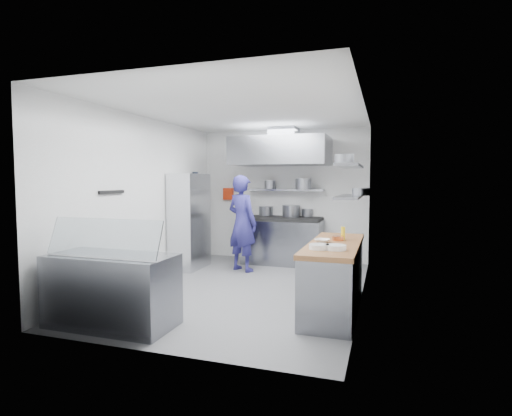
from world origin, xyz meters
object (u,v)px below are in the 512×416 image
(display_case, at_px, (112,290))
(gas_range, at_px, (283,242))
(chef, at_px, (242,223))
(wire_rack, at_px, (190,221))

(display_case, bearing_deg, gas_range, 75.63)
(chef, height_order, wire_rack, wire_rack)
(wire_rack, height_order, display_case, wire_rack)
(gas_range, relative_size, chef, 0.88)
(gas_range, relative_size, display_case, 1.07)
(gas_range, height_order, display_case, gas_range)
(wire_rack, relative_size, display_case, 1.23)
(chef, xyz_separation_m, wire_rack, (-1.06, -0.10, 0.02))
(gas_range, bearing_deg, display_case, -104.37)
(chef, relative_size, display_case, 1.21)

